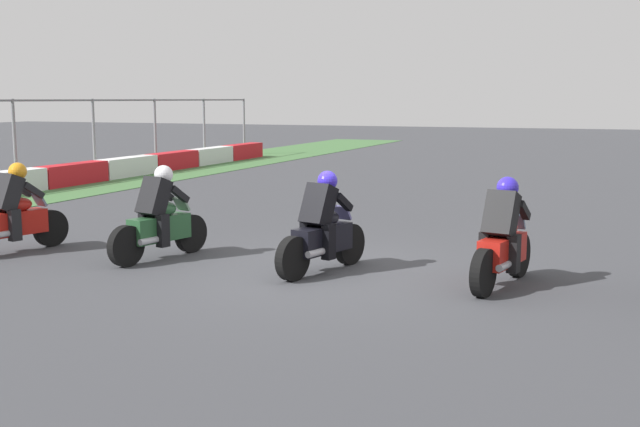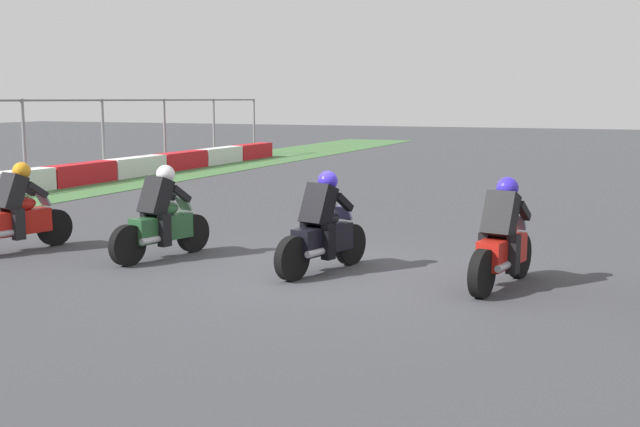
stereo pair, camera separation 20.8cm
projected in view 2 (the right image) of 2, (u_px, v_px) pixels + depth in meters
ground_plane at (323, 272)px, 11.62m from camera, size 120.00×120.00×0.00m
rider_lane_b at (502, 242)px, 10.64m from camera, size 2.03×0.62×1.51m
rider_lane_c at (323, 231)px, 11.56m from camera, size 2.00×0.68×1.51m
rider_lane_d at (161, 220)px, 12.56m from camera, size 2.02×0.64×1.51m
rider_lane_e at (18, 215)px, 13.14m from camera, size 2.01×0.66×1.51m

